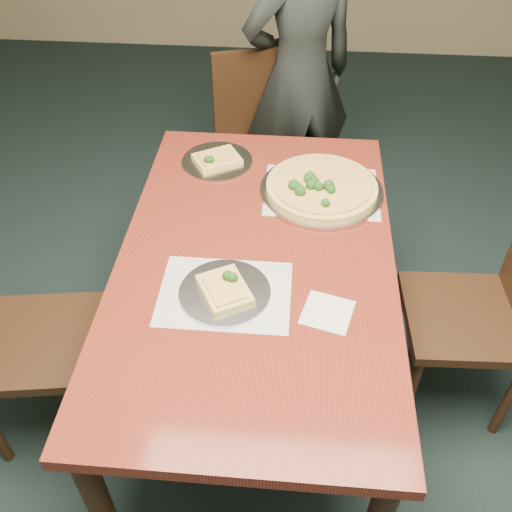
# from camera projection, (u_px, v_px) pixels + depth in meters

# --- Properties ---
(room_shell) EXTENTS (8.00, 8.00, 8.00)m
(room_shell) POSITION_uv_depth(u_px,v_px,m) (317.00, 15.00, 0.75)
(room_shell) COLOR tan
(room_shell) RESTS_ON ground
(dining_table) EXTENTS (0.90, 1.50, 0.75)m
(dining_table) POSITION_uv_depth(u_px,v_px,m) (256.00, 276.00, 1.92)
(dining_table) COLOR maroon
(dining_table) RESTS_ON ground
(chair_far) EXTENTS (0.52, 0.52, 0.91)m
(chair_far) POSITION_uv_depth(u_px,v_px,m) (260.00, 136.00, 2.85)
(chair_far) COLOR black
(chair_far) RESTS_ON ground
(chair_left) EXTENTS (0.48, 0.48, 0.91)m
(chair_left) POSITION_uv_depth(u_px,v_px,m) (9.00, 331.00, 1.93)
(chair_left) COLOR black
(chair_left) RESTS_ON ground
(chair_right) EXTENTS (0.44, 0.44, 0.91)m
(chair_right) POSITION_uv_depth(u_px,v_px,m) (491.00, 306.00, 2.01)
(chair_right) COLOR black
(chair_right) RESTS_ON ground
(diner) EXTENTS (0.68, 0.58, 1.57)m
(diner) POSITION_uv_depth(u_px,v_px,m) (299.00, 76.00, 2.73)
(diner) COLOR black
(diner) RESTS_ON ground
(placemat_main) EXTENTS (0.42, 0.32, 0.00)m
(placemat_main) POSITION_uv_depth(u_px,v_px,m) (321.00, 192.00, 2.11)
(placemat_main) COLOR white
(placemat_main) RESTS_ON dining_table
(placemat_near) EXTENTS (0.40, 0.30, 0.00)m
(placemat_near) POSITION_uv_depth(u_px,v_px,m) (225.00, 293.00, 1.73)
(placemat_near) COLOR white
(placemat_near) RESTS_ON dining_table
(pizza_pan) EXTENTS (0.45, 0.45, 0.07)m
(pizza_pan) POSITION_uv_depth(u_px,v_px,m) (321.00, 187.00, 2.10)
(pizza_pan) COLOR silver
(pizza_pan) RESTS_ON dining_table
(slice_plate_near) EXTENTS (0.28, 0.28, 0.06)m
(slice_plate_near) POSITION_uv_depth(u_px,v_px,m) (225.00, 290.00, 1.73)
(slice_plate_near) COLOR silver
(slice_plate_near) RESTS_ON dining_table
(slice_plate_far) EXTENTS (0.28, 0.28, 0.06)m
(slice_plate_far) POSITION_uv_depth(u_px,v_px,m) (217.00, 160.00, 2.25)
(slice_plate_far) COLOR silver
(slice_plate_far) RESTS_ON dining_table
(napkin) EXTENTS (0.17, 0.17, 0.01)m
(napkin) POSITION_uv_depth(u_px,v_px,m) (327.00, 313.00, 1.67)
(napkin) COLOR white
(napkin) RESTS_ON dining_table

